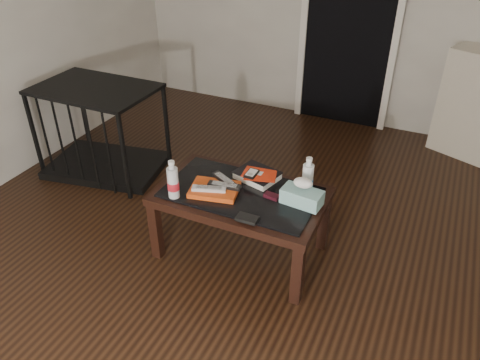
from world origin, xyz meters
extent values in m
plane|color=black|center=(0.00, 0.00, 0.00)|extent=(5.00, 5.00, 0.00)
cube|color=black|center=(-0.40, 2.47, 1.00)|extent=(0.80, 0.05, 2.00)
cube|color=silver|center=(-0.82, 2.44, 1.00)|extent=(0.06, 0.04, 2.04)
cube|color=silver|center=(0.02, 2.44, 1.00)|extent=(0.06, 0.04, 2.04)
cube|color=black|center=(-0.92, 0.00, 0.20)|extent=(0.06, 0.06, 0.40)
cube|color=black|center=(0.00, 0.00, 0.20)|extent=(0.06, 0.06, 0.40)
cube|color=black|center=(-0.92, 0.52, 0.20)|extent=(0.06, 0.06, 0.40)
cube|color=black|center=(0.00, 0.52, 0.20)|extent=(0.06, 0.06, 0.40)
cube|color=black|center=(-0.46, 0.26, 0.43)|extent=(1.00, 0.60, 0.05)
cube|color=black|center=(-0.46, 0.26, 0.46)|extent=(0.90, 0.50, 0.01)
cube|color=black|center=(-1.90, 0.73, 0.03)|extent=(0.99, 0.75, 0.06)
cube|color=black|center=(-1.90, 0.73, 0.70)|extent=(0.99, 0.75, 0.02)
cube|color=black|center=(-2.33, 0.45, 0.35)|extent=(0.03, 0.03, 0.70)
cube|color=black|center=(-1.47, 0.45, 0.35)|extent=(0.03, 0.03, 0.70)
cube|color=black|center=(-2.33, 1.01, 0.35)|extent=(0.03, 0.03, 0.70)
cube|color=black|center=(-1.47, 1.01, 0.35)|extent=(0.03, 0.03, 0.70)
cube|color=#C24212|center=(-0.60, 0.19, 0.48)|extent=(0.32, 0.26, 0.03)
cube|color=silver|center=(-0.62, 0.15, 0.50)|extent=(0.21, 0.11, 0.02)
cube|color=black|center=(-0.55, 0.22, 0.50)|extent=(0.21, 0.08, 0.02)
cube|color=black|center=(-0.58, 0.28, 0.50)|extent=(0.20, 0.14, 0.02)
cube|color=black|center=(-0.43, 0.43, 0.48)|extent=(0.29, 0.26, 0.05)
cube|color=red|center=(-0.42, 0.42, 0.51)|extent=(0.20, 0.16, 0.01)
cube|color=black|center=(-0.45, 0.38, 0.52)|extent=(0.07, 0.10, 0.02)
cube|color=black|center=(-0.27, 0.27, 0.47)|extent=(0.10, 0.06, 0.02)
cube|color=black|center=(-0.31, 0.02, 0.47)|extent=(0.12, 0.07, 0.02)
cylinder|color=silver|center=(-0.80, 0.05, 0.58)|extent=(0.08, 0.08, 0.24)
cylinder|color=silver|center=(-0.10, 0.41, 0.58)|extent=(0.08, 0.08, 0.24)
cube|color=teal|center=(-0.10, 0.29, 0.51)|extent=(0.24, 0.14, 0.09)
camera|label=1|loc=(0.50, -1.84, 2.01)|focal=35.00mm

